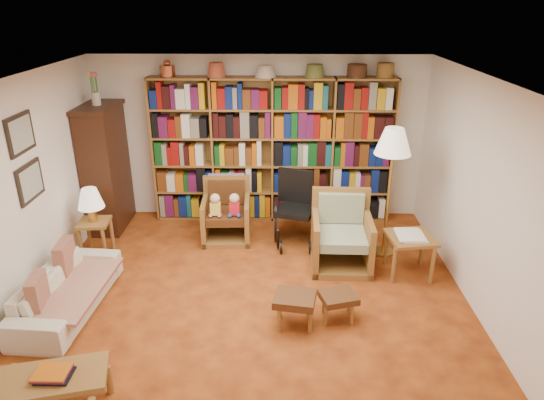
{
  "coord_description": "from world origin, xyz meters",
  "views": [
    {
      "loc": [
        0.31,
        -4.72,
        3.25
      ],
      "look_at": [
        0.22,
        0.6,
        1.02
      ],
      "focal_mm": 32.0,
      "sensor_mm": 36.0,
      "label": 1
    }
  ],
  "objects_px": {
    "sofa": "(67,291)",
    "side_table_papers": "(410,242)",
    "footstool_b": "(338,299)",
    "coffee_table": "(50,381)",
    "footstool_a": "(295,301)",
    "wheelchair": "(295,210)",
    "floor_lamp": "(393,147)",
    "side_table_lamp": "(95,230)",
    "armchair_sage": "(341,237)",
    "armchair_leather": "(227,213)"
  },
  "relations": [
    {
      "from": "armchair_leather",
      "to": "floor_lamp",
      "type": "height_order",
      "value": "floor_lamp"
    },
    {
      "from": "side_table_papers",
      "to": "footstool_a",
      "type": "height_order",
      "value": "side_table_papers"
    },
    {
      "from": "armchair_sage",
      "to": "coffee_table",
      "type": "height_order",
      "value": "armchair_sage"
    },
    {
      "from": "side_table_lamp",
      "to": "floor_lamp",
      "type": "height_order",
      "value": "floor_lamp"
    },
    {
      "from": "wheelchair",
      "to": "sofa",
      "type": "bearing_deg",
      "value": -146.06
    },
    {
      "from": "side_table_lamp",
      "to": "wheelchair",
      "type": "distance_m",
      "value": 2.74
    },
    {
      "from": "floor_lamp",
      "to": "side_table_papers",
      "type": "relative_size",
      "value": 2.87
    },
    {
      "from": "footstool_b",
      "to": "wheelchair",
      "type": "bearing_deg",
      "value": 102.37
    },
    {
      "from": "wheelchair",
      "to": "footstool_b",
      "type": "height_order",
      "value": "wheelchair"
    },
    {
      "from": "sofa",
      "to": "side_table_papers",
      "type": "height_order",
      "value": "side_table_papers"
    },
    {
      "from": "wheelchair",
      "to": "footstool_b",
      "type": "relative_size",
      "value": 2.29
    },
    {
      "from": "side_table_papers",
      "to": "side_table_lamp",
      "type": "bearing_deg",
      "value": 174.56
    },
    {
      "from": "floor_lamp",
      "to": "footstool_b",
      "type": "xyz_separation_m",
      "value": [
        -0.79,
        -1.51,
        -1.26
      ]
    },
    {
      "from": "wheelchair",
      "to": "coffee_table",
      "type": "relative_size",
      "value": 1.03
    },
    {
      "from": "armchair_sage",
      "to": "side_table_papers",
      "type": "xyz_separation_m",
      "value": [
        0.83,
        -0.29,
        0.08
      ]
    },
    {
      "from": "side_table_papers",
      "to": "sofa",
      "type": "bearing_deg",
      "value": -168.21
    },
    {
      "from": "footstool_a",
      "to": "sofa",
      "type": "bearing_deg",
      "value": 174.49
    },
    {
      "from": "footstool_b",
      "to": "side_table_lamp",
      "type": "bearing_deg",
      "value": 156.24
    },
    {
      "from": "footstool_a",
      "to": "floor_lamp",
      "type": "bearing_deg",
      "value": 51.89
    },
    {
      "from": "wheelchair",
      "to": "footstool_a",
      "type": "distance_m",
      "value": 1.99
    },
    {
      "from": "coffee_table",
      "to": "armchair_leather",
      "type": "bearing_deg",
      "value": 70.9
    },
    {
      "from": "floor_lamp",
      "to": "coffee_table",
      "type": "relative_size",
      "value": 1.76
    },
    {
      "from": "footstool_a",
      "to": "coffee_table",
      "type": "xyz_separation_m",
      "value": [
        -2.07,
        -1.19,
        0.0
      ]
    },
    {
      "from": "side_table_lamp",
      "to": "side_table_papers",
      "type": "xyz_separation_m",
      "value": [
        4.09,
        -0.39,
        0.06
      ]
    },
    {
      "from": "sofa",
      "to": "side_table_lamp",
      "type": "distance_m",
      "value": 1.23
    },
    {
      "from": "armchair_leather",
      "to": "footstool_b",
      "type": "distance_m",
      "value": 2.45
    },
    {
      "from": "coffee_table",
      "to": "footstool_a",
      "type": "bearing_deg",
      "value": 29.86
    },
    {
      "from": "armchair_leather",
      "to": "side_table_papers",
      "type": "height_order",
      "value": "armchair_leather"
    },
    {
      "from": "sofa",
      "to": "footstool_b",
      "type": "xyz_separation_m",
      "value": [
        3.0,
        -0.14,
        0.02
      ]
    },
    {
      "from": "footstool_a",
      "to": "footstool_b",
      "type": "relative_size",
      "value": 1.08
    },
    {
      "from": "armchair_leather",
      "to": "footstool_b",
      "type": "height_order",
      "value": "armchair_leather"
    },
    {
      "from": "footstool_a",
      "to": "coffee_table",
      "type": "height_order",
      "value": "coffee_table"
    },
    {
      "from": "side_table_lamp",
      "to": "coffee_table",
      "type": "bearing_deg",
      "value": -78.16
    },
    {
      "from": "sofa",
      "to": "side_table_papers",
      "type": "bearing_deg",
      "value": -74.56
    },
    {
      "from": "footstool_b",
      "to": "floor_lamp",
      "type": "bearing_deg",
      "value": 62.39
    },
    {
      "from": "armchair_sage",
      "to": "floor_lamp",
      "type": "xyz_separation_m",
      "value": [
        0.62,
        0.24,
        1.15
      ]
    },
    {
      "from": "wheelchair",
      "to": "footstool_a",
      "type": "xyz_separation_m",
      "value": [
        -0.06,
        -1.98,
        -0.17
      ]
    },
    {
      "from": "coffee_table",
      "to": "armchair_sage",
      "type": "bearing_deg",
      "value": 43.33
    },
    {
      "from": "sofa",
      "to": "footstool_a",
      "type": "xyz_separation_m",
      "value": [
        2.53,
        -0.24,
        0.06
      ]
    },
    {
      "from": "sofa",
      "to": "wheelchair",
      "type": "height_order",
      "value": "wheelchair"
    },
    {
      "from": "armchair_sage",
      "to": "side_table_lamp",
      "type": "bearing_deg",
      "value": 178.21
    },
    {
      "from": "armchair_sage",
      "to": "wheelchair",
      "type": "bearing_deg",
      "value": 132.85
    },
    {
      "from": "footstool_a",
      "to": "coffee_table",
      "type": "distance_m",
      "value": 2.39
    },
    {
      "from": "floor_lamp",
      "to": "wheelchair",
      "type": "bearing_deg",
      "value": 162.49
    },
    {
      "from": "floor_lamp",
      "to": "footstool_b",
      "type": "relative_size",
      "value": 3.93
    },
    {
      "from": "side_table_papers",
      "to": "footstool_a",
      "type": "bearing_deg",
      "value": -143.65
    },
    {
      "from": "footstool_b",
      "to": "coffee_table",
      "type": "height_order",
      "value": "coffee_table"
    },
    {
      "from": "armchair_leather",
      "to": "floor_lamp",
      "type": "bearing_deg",
      "value": -12.84
    },
    {
      "from": "side_table_lamp",
      "to": "armchair_leather",
      "type": "xyz_separation_m",
      "value": [
        1.7,
        0.64,
        -0.03
      ]
    },
    {
      "from": "sofa",
      "to": "wheelchair",
      "type": "relative_size",
      "value": 1.59
    }
  ]
}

